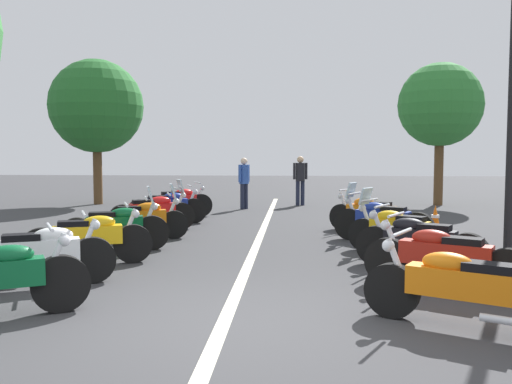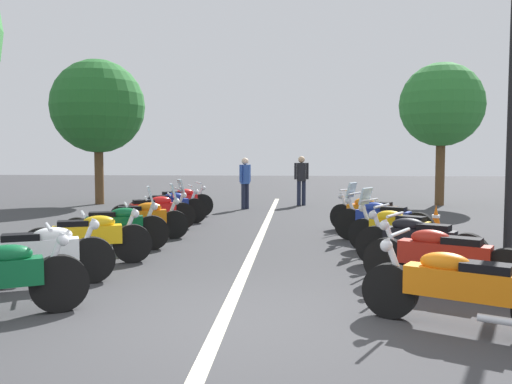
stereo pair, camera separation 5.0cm
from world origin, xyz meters
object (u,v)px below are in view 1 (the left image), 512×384
(motorcycle_left_row_1, at_px, (41,254))
(roadside_tree_2, at_px, (440,105))
(motorcycle_left_row_2, at_px, (89,237))
(traffic_cone_0, at_px, (435,218))
(motorcycle_left_row_5, at_px, (154,211))
(motorcycle_right_row_5, at_px, (370,213))
(motorcycle_right_row_0, at_px, (463,287))
(roadside_tree_0, at_px, (96,107))
(motorcycle_left_row_4, at_px, (142,218))
(motorcycle_right_row_3, at_px, (398,230))
(motorcycle_left_row_7, at_px, (179,202))
(bystander_1, at_px, (300,177))
(motorcycle_right_row_4, at_px, (381,220))
(motorcycle_right_row_2, at_px, (419,241))
(motorcycle_right_row_1, at_px, (444,257))
(bystander_0, at_px, (244,179))
(motorcycle_left_row_6, at_px, (168,206))
(motorcycle_left_row_3, at_px, (116,226))

(motorcycle_left_row_1, bearing_deg, roadside_tree_2, 30.34)
(motorcycle_left_row_2, distance_m, traffic_cone_0, 8.10)
(motorcycle_left_row_5, relative_size, traffic_cone_0, 3.10)
(motorcycle_right_row_5, bearing_deg, motorcycle_left_row_2, 72.92)
(motorcycle_right_row_0, bearing_deg, roadside_tree_0, -28.07)
(motorcycle_left_row_4, height_order, traffic_cone_0, motorcycle_left_row_4)
(motorcycle_left_row_1, xyz_separation_m, motorcycle_left_row_2, (1.46, -0.10, -0.00))
(roadside_tree_0, relative_size, roadside_tree_2, 1.04)
(roadside_tree_2, bearing_deg, motorcycle_left_row_4, 135.23)
(motorcycle_left_row_1, height_order, roadside_tree_2, roadside_tree_2)
(motorcycle_left_row_4, distance_m, motorcycle_right_row_3, 5.27)
(motorcycle_left_row_7, relative_size, roadside_tree_2, 0.37)
(bystander_1, bearing_deg, roadside_tree_2, 78.67)
(motorcycle_right_row_4, bearing_deg, bystander_1, -50.64)
(motorcycle_right_row_4, xyz_separation_m, motorcycle_right_row_5, (1.40, 0.03, -0.02))
(motorcycle_left_row_4, distance_m, motorcycle_left_row_5, 1.36)
(motorcycle_left_row_4, bearing_deg, motorcycle_right_row_4, -18.11)
(motorcycle_left_row_5, distance_m, motorcycle_right_row_2, 6.61)
(motorcycle_right_row_0, xyz_separation_m, motorcycle_right_row_1, (1.53, -0.22, 0.02))
(motorcycle_left_row_1, bearing_deg, motorcycle_right_row_1, -23.99)
(motorcycle_right_row_1, distance_m, motorcycle_right_row_4, 3.98)
(motorcycle_right_row_4, height_order, roadside_tree_2, roadside_tree_2)
(motorcycle_left_row_5, bearing_deg, bystander_0, 46.60)
(roadside_tree_0, bearing_deg, motorcycle_left_row_5, -149.86)
(motorcycle_right_row_5, bearing_deg, roadside_tree_0, -1.67)
(motorcycle_left_row_2, relative_size, motorcycle_right_row_1, 1.00)
(motorcycle_right_row_1, xyz_separation_m, bystander_1, (11.95, 1.76, 0.57))
(motorcycle_left_row_6, distance_m, bystander_0, 4.34)
(motorcycle_left_row_6, xyz_separation_m, bystander_1, (5.41, -3.49, 0.57))
(motorcycle_left_row_5, distance_m, bystander_1, 7.52)
(bystander_1, bearing_deg, traffic_cone_0, 10.94)
(motorcycle_right_row_1, distance_m, motorcycle_right_row_2, 1.35)
(roadside_tree_0, bearing_deg, motorcycle_right_row_4, -131.58)
(roadside_tree_0, bearing_deg, motorcycle_left_row_4, -153.72)
(motorcycle_left_row_7, bearing_deg, bystander_0, 30.72)
(bystander_1, bearing_deg, motorcycle_left_row_1, -33.42)
(motorcycle_right_row_3, relative_size, motorcycle_right_row_5, 0.93)
(motorcycle_left_row_2, bearing_deg, bystander_0, 58.08)
(motorcycle_right_row_3, bearing_deg, motorcycle_right_row_1, 127.09)
(motorcycle_left_row_5, height_order, bystander_0, bystander_0)
(motorcycle_left_row_2, bearing_deg, motorcycle_right_row_2, -21.52)
(motorcycle_left_row_2, xyz_separation_m, motorcycle_left_row_3, (1.27, -0.03, 0.01))
(motorcycle_left_row_6, distance_m, bystander_1, 6.47)
(motorcycle_left_row_5, bearing_deg, motorcycle_right_row_4, -40.43)
(motorcycle_left_row_2, distance_m, roadside_tree_0, 11.64)
(motorcycle_left_row_3, xyz_separation_m, roadside_tree_0, (9.29, 3.83, 3.06))
(motorcycle_left_row_7, height_order, roadside_tree_0, roadside_tree_0)
(motorcycle_left_row_7, distance_m, motorcycle_right_row_2, 8.48)
(motorcycle_left_row_4, xyz_separation_m, motorcycle_left_row_5, (1.36, 0.10, 0.01))
(motorcycle_left_row_1, bearing_deg, traffic_cone_0, 16.16)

